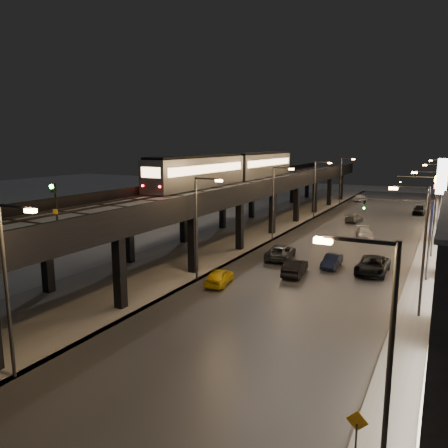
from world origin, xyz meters
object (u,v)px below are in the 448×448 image
at_px(subway_train, 234,167).
at_px(car_onc_red, 419,210).
at_px(car_onc_white, 364,234).
at_px(car_far_white, 360,198).
at_px(car_onc_dark, 372,266).
at_px(car_mid_dark, 354,218).
at_px(car_onc_silver, 332,262).
at_px(car_taxi, 219,277).
at_px(car_mid_silver, 281,252).
at_px(car_near_white, 295,268).
at_px(rail_signal, 54,198).

bearing_deg(subway_train, car_onc_red, 47.65).
bearing_deg(car_onc_white, car_far_white, 84.95).
bearing_deg(car_onc_dark, car_mid_dark, 104.56).
xyz_separation_m(car_onc_dark, car_onc_red, (1.43, 38.73, -0.01)).
xyz_separation_m(subway_train, car_mid_dark, (14.15, 12.43, -7.85)).
height_order(subway_train, car_onc_silver, subway_train).
distance_m(car_far_white, car_onc_dark, 52.58).
xyz_separation_m(car_onc_white, car_onc_red, (4.76, 23.65, 0.11)).
bearing_deg(car_taxi, subway_train, -76.19).
bearing_deg(car_mid_silver, car_far_white, -96.27).
bearing_deg(car_far_white, car_taxi, 101.74).
relative_size(car_taxi, car_near_white, 0.89).
bearing_deg(car_far_white, subway_train, 86.43).
xyz_separation_m(car_taxi, car_onc_dark, (10.91, 9.18, 0.09)).
distance_m(car_mid_dark, car_onc_silver, 26.39).
xyz_separation_m(rail_signal, car_taxi, (3.70, 13.34, -7.98)).
xyz_separation_m(car_near_white, car_onc_red, (7.55, 42.44, 0.02)).
distance_m(rail_signal, car_taxi, 15.98).
xyz_separation_m(car_mid_silver, car_mid_dark, (2.35, 25.52, -0.10)).
distance_m(car_far_white, car_onc_silver, 51.64).
bearing_deg(car_onc_white, car_mid_silver, -128.82).
relative_size(car_mid_dark, car_onc_silver, 1.17).
relative_size(car_near_white, car_onc_red, 1.00).
bearing_deg(car_onc_red, car_near_white, -96.93).
distance_m(car_taxi, car_onc_silver, 11.88).
height_order(car_near_white, car_mid_silver, same).
bearing_deg(car_onc_white, car_taxi, -123.48).
xyz_separation_m(car_near_white, car_onc_white, (2.79, 18.80, -0.09)).
bearing_deg(rail_signal, car_mid_dark, 81.02).
xyz_separation_m(car_onc_silver, car_onc_white, (0.44, 14.76, 0.03)).
xyz_separation_m(car_far_white, car_onc_silver, (6.70, -51.20, -0.12)).
bearing_deg(car_far_white, car_onc_dark, 113.64).
bearing_deg(car_taxi, car_mid_dark, -106.10).
relative_size(subway_train, car_onc_silver, 10.11).
bearing_deg(car_onc_silver, rail_signal, -114.76).
xyz_separation_m(car_mid_silver, car_onc_silver, (5.44, -0.69, -0.12)).
distance_m(car_onc_dark, car_onc_white, 15.45).
height_order(car_far_white, car_onc_white, car_far_white).
xyz_separation_m(car_near_white, car_mid_silver, (-3.09, 4.73, -0.00)).
bearing_deg(car_onc_red, car_mid_silver, -102.60).
height_order(car_far_white, car_onc_dark, car_onc_dark).
height_order(car_mid_dark, car_onc_dark, car_onc_dark).
relative_size(rail_signal, car_far_white, 0.66).
bearing_deg(rail_signal, car_onc_silver, 64.62).
bearing_deg(car_onc_silver, car_far_white, 98.07).
bearing_deg(car_mid_dark, subway_train, 48.18).
bearing_deg(subway_train, car_near_white, -50.11).
bearing_deg(car_mid_dark, car_onc_white, 114.02).
bearing_deg(car_mid_dark, car_onc_red, -117.33).
distance_m(subway_train, car_mid_silver, 19.25).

